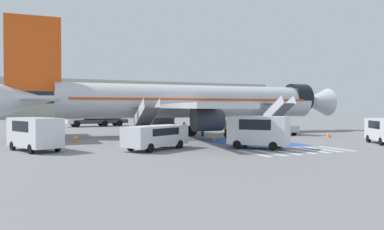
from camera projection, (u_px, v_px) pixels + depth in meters
ground_plane at (185, 134)px, 42.65m from camera, size 600.00×600.00×0.00m
apron_leadline_yellow at (194, 134)px, 42.95m from camera, size 74.03×4.14×0.01m
apron_stand_patch_blue at (248, 142)px, 32.73m from camera, size 6.34×9.18×0.01m
apron_walkway_bar_0 at (254, 154)px, 24.50m from camera, size 0.44×3.60×0.01m
apron_walkway_bar_1 at (269, 153)px, 25.00m from camera, size 0.44×3.60×0.01m
apron_walkway_bar_2 at (284, 152)px, 25.50m from camera, size 0.44×3.60×0.01m
apron_walkway_bar_3 at (298, 151)px, 26.00m from camera, size 0.44×3.60×0.01m
apron_walkway_bar_4 at (311, 150)px, 26.50m from camera, size 0.44×3.60×0.01m
apron_walkway_bar_5 at (324, 149)px, 27.00m from camera, size 0.44×3.60×0.01m
apron_walkway_bar_6 at (336, 149)px, 27.49m from camera, size 0.44×3.60×0.01m
airliner at (188, 101)px, 42.59m from camera, size 39.89×35.78×12.02m
boarding_stairs_forward at (278, 125)px, 41.87m from camera, size 2.45×5.33×4.31m
boarding_stairs_aft at (147, 129)px, 36.35m from camera, size 2.45×5.33×3.88m
fuel_tanker at (98, 116)px, 59.80m from camera, size 9.73×3.38×3.38m
service_van_0 at (156, 135)px, 26.82m from camera, size 5.46×4.23×1.72m
service_van_2 at (259, 129)px, 27.60m from camera, size 4.33×4.59×2.38m
service_van_3 at (35, 131)px, 26.03m from camera, size 3.65×5.21×2.32m
baggage_cart at (237, 134)px, 39.34m from camera, size 2.78×1.84×0.87m
ground_crew_0 at (203, 128)px, 39.26m from camera, size 0.44×0.26×1.60m
ground_crew_1 at (226, 127)px, 37.00m from camera, size 0.29×0.46×1.84m
ground_crew_2 at (184, 129)px, 37.38m from camera, size 0.34×0.48×1.59m
traffic_cone_0 at (76, 138)px, 33.31m from camera, size 0.62×0.62×0.69m
traffic_cone_1 at (214, 137)px, 34.63m from camera, size 0.46×0.46×0.51m
traffic_cone_2 at (329, 135)px, 37.48m from camera, size 0.52×0.52×0.58m
terminal_building at (115, 99)px, 113.82m from camera, size 102.39×12.10×10.91m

